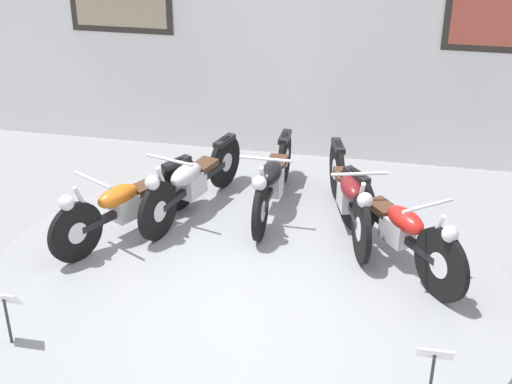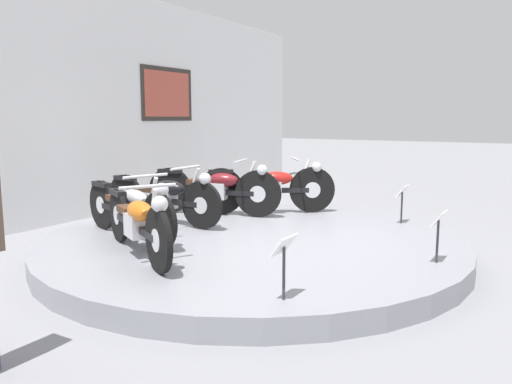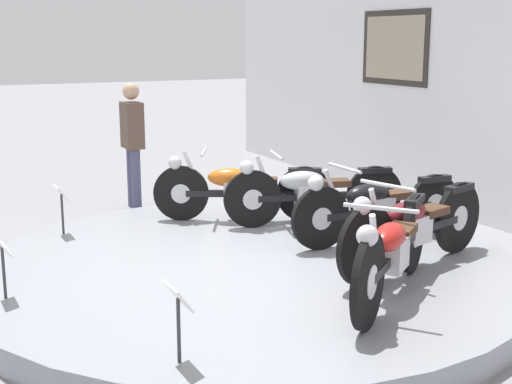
# 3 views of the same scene
# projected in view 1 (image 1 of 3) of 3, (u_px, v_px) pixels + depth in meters

# --- Properties ---
(ground_plane) EXTENTS (60.00, 60.00, 0.00)m
(ground_plane) POSITION_uv_depth(u_px,v_px,m) (246.00, 296.00, 6.74)
(ground_plane) COLOR gray
(display_platform) EXTENTS (4.93, 4.93, 0.21)m
(display_platform) POSITION_uv_depth(u_px,v_px,m) (246.00, 286.00, 6.69)
(display_platform) COLOR gray
(display_platform) RESTS_ON ground_plane
(back_wall) EXTENTS (14.00, 0.22, 3.73)m
(back_wall) POSITION_uv_depth(u_px,v_px,m) (304.00, 15.00, 8.95)
(back_wall) COLOR white
(back_wall) RESTS_ON ground_plane
(motorcycle_orange) EXTENTS (0.98, 1.75, 0.78)m
(motorcycle_orange) POSITION_uv_depth(u_px,v_px,m) (126.00, 202.00, 7.18)
(motorcycle_orange) COLOR black
(motorcycle_orange) RESTS_ON display_platform
(motorcycle_silver) EXTENTS (0.68, 1.90, 0.78)m
(motorcycle_silver) POSITION_uv_depth(u_px,v_px,m) (191.00, 181.00, 7.62)
(motorcycle_silver) COLOR black
(motorcycle_silver) RESTS_ON display_platform
(motorcycle_black) EXTENTS (0.54, 1.96, 0.78)m
(motorcycle_black) POSITION_uv_depth(u_px,v_px,m) (273.00, 178.00, 7.67)
(motorcycle_black) COLOR black
(motorcycle_black) RESTS_ON display_platform
(motorcycle_maroon) EXTENTS (0.68, 1.96, 0.81)m
(motorcycle_maroon) POSITION_uv_depth(u_px,v_px,m) (349.00, 193.00, 7.31)
(motorcycle_maroon) COLOR black
(motorcycle_maroon) RESTS_ON display_platform
(motorcycle_red) EXTENTS (1.29, 1.63, 0.81)m
(motorcycle_red) POSITION_uv_depth(u_px,v_px,m) (398.00, 226.00, 6.68)
(motorcycle_red) COLOR black
(motorcycle_red) RESTS_ON display_platform
(info_placard_front_left) EXTENTS (0.26, 0.11, 0.51)m
(info_placard_front_left) POSITION_uv_depth(u_px,v_px,m) (5.00, 305.00, 5.62)
(info_placard_front_left) COLOR #333338
(info_placard_front_left) RESTS_ON display_platform
(info_placard_front_right) EXTENTS (0.26, 0.11, 0.51)m
(info_placard_front_right) POSITION_uv_depth(u_px,v_px,m) (434.00, 361.00, 5.03)
(info_placard_front_right) COLOR #333338
(info_placard_front_right) RESTS_ON display_platform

